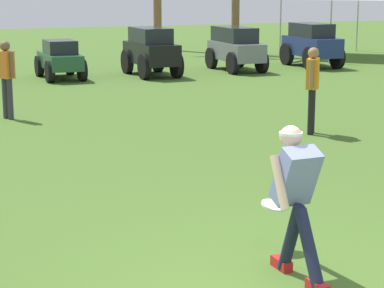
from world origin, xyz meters
TOP-DOWN VIEW (x-y plane):
  - frisbee_thrower at (0.33, 0.29)m, footprint 0.46×1.11m
  - frisbee_in_flight at (0.51, 1.03)m, footprint 0.35×0.35m
  - teammate_near_sideline at (-0.81, 9.69)m, footprint 0.32×0.48m
  - teammate_midfield at (4.02, 6.06)m, footprint 0.37×0.43m
  - parked_car_slot_d at (1.58, 15.64)m, footprint 1.10×2.21m
  - parked_car_slot_e at (4.22, 15.36)m, footprint 1.19×2.36m
  - parked_car_slot_f at (7.08, 15.61)m, footprint 1.20×2.42m
  - parked_car_slot_g at (9.83, 15.64)m, footprint 1.22×2.38m

SIDE VIEW (x-z plane):
  - frisbee_in_flight at x=0.51m, z-range 0.42..0.51m
  - parked_car_slot_d at x=1.58m, z-range 0.01..1.11m
  - parked_car_slot_f at x=7.08m, z-range 0.05..1.39m
  - parked_car_slot_e at x=4.22m, z-range 0.04..1.44m
  - parked_car_slot_g at x=9.83m, z-range 0.04..1.44m
  - frisbee_thrower at x=0.33m, z-range 0.09..1.50m
  - teammate_near_sideline at x=-0.81m, z-range 0.16..1.72m
  - teammate_midfield at x=4.02m, z-range 0.16..1.72m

